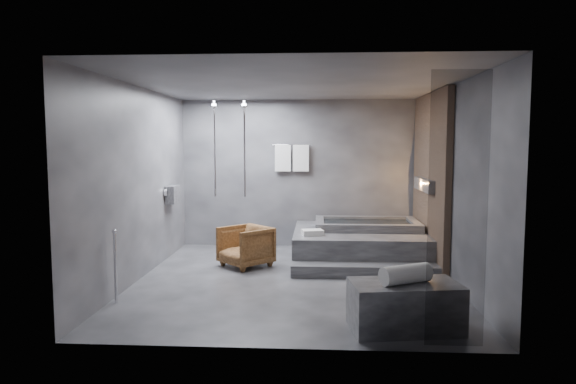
{
  "coord_description": "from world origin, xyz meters",
  "views": [
    {
      "loc": [
        0.35,
        -7.28,
        1.98
      ],
      "look_at": [
        -0.1,
        0.3,
        1.26
      ],
      "focal_mm": 32.0,
      "sensor_mm": 36.0,
      "label": 1
    }
  ],
  "objects": [
    {
      "name": "concrete_bench",
      "position": [
        1.27,
        -1.92,
        0.26
      ],
      "size": [
        1.22,
        0.79,
        0.51
      ],
      "primitive_type": "cube",
      "rotation": [
        0.0,
        0.0,
        0.15
      ],
      "color": "#333336",
      "rests_on": "ground"
    },
    {
      "name": "deck_towel",
      "position": [
        0.26,
        0.91,
        0.54
      ],
      "size": [
        0.38,
        0.32,
        0.09
      ],
      "primitive_type": "cube",
      "rotation": [
        0.0,
        0.0,
        0.26
      ],
      "color": "silver",
      "rests_on": "tub_deck"
    },
    {
      "name": "tub_deck",
      "position": [
        1.05,
        1.45,
        0.25
      ],
      "size": [
        2.2,
        2.0,
        0.5
      ],
      "primitive_type": "cube",
      "color": "#323234",
      "rests_on": "ground"
    },
    {
      "name": "room",
      "position": [
        0.4,
        0.24,
        1.73
      ],
      "size": [
        5.0,
        5.04,
        2.82
      ],
      "color": "#2D2D2F",
      "rests_on": "ground"
    },
    {
      "name": "rolled_towel",
      "position": [
        1.27,
        -1.95,
        0.61
      ],
      "size": [
        0.59,
        0.44,
        0.2
      ],
      "primitive_type": "cylinder",
      "rotation": [
        0.0,
        1.57,
        0.48
      ],
      "color": "silver",
      "rests_on": "concrete_bench"
    },
    {
      "name": "driftwood_chair",
      "position": [
        -0.81,
        0.8,
        0.33
      ],
      "size": [
        1.0,
        1.0,
        0.65
      ],
      "primitive_type": "imported",
      "rotation": [
        0.0,
        0.0,
        -0.79
      ],
      "color": "#3F230F",
      "rests_on": "ground"
    },
    {
      "name": "tub_step",
      "position": [
        1.05,
        0.27,
        0.09
      ],
      "size": [
        2.2,
        0.36,
        0.18
      ],
      "primitive_type": "cube",
      "color": "#323234",
      "rests_on": "ground"
    }
  ]
}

